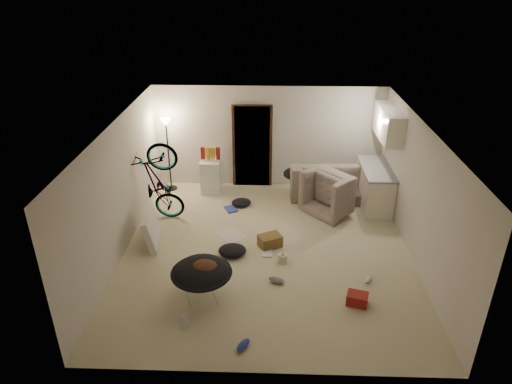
{
  "coord_description": "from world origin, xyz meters",
  "views": [
    {
      "loc": [
        0.04,
        -7.46,
        4.98
      ],
      "look_at": [
        -0.23,
        0.6,
        0.96
      ],
      "focal_mm": 32.0,
      "sensor_mm": 36.0,
      "label": 1
    }
  ],
  "objects_px": {
    "kitchen_counter": "(374,187)",
    "drink_case_b": "(357,299)",
    "saucer_chair": "(202,277)",
    "juicer": "(283,258)",
    "sofa": "(334,183)",
    "floor_lamp": "(167,139)",
    "mini_fridge": "(211,176)",
    "tv_box": "(151,227)",
    "armchair": "(337,195)",
    "drink_case_a": "(270,241)",
    "bicycle": "(160,200)"
  },
  "relations": [
    {
      "from": "floor_lamp",
      "to": "juicer",
      "type": "relative_size",
      "value": 7.5
    },
    {
      "from": "kitchen_counter",
      "to": "mini_fridge",
      "type": "xyz_separation_m",
      "value": [
        -3.81,
        0.55,
        -0.03
      ]
    },
    {
      "from": "armchair",
      "to": "juicer",
      "type": "relative_size",
      "value": 4.5
    },
    {
      "from": "bicycle",
      "to": "floor_lamp",
      "type": "bearing_deg",
      "value": 5.91
    },
    {
      "from": "saucer_chair",
      "to": "drink_case_b",
      "type": "distance_m",
      "value": 2.56
    },
    {
      "from": "kitchen_counter",
      "to": "drink_case_b",
      "type": "bearing_deg",
      "value": -104.82
    },
    {
      "from": "saucer_chair",
      "to": "juicer",
      "type": "bearing_deg",
      "value": 38.42
    },
    {
      "from": "juicer",
      "to": "sofa",
      "type": "bearing_deg",
      "value": 65.69
    },
    {
      "from": "drink_case_a",
      "to": "drink_case_b",
      "type": "bearing_deg",
      "value": -76.11
    },
    {
      "from": "bicycle",
      "to": "mini_fridge",
      "type": "distance_m",
      "value": 1.71
    },
    {
      "from": "bicycle",
      "to": "drink_case_a",
      "type": "height_order",
      "value": "bicycle"
    },
    {
      "from": "juicer",
      "to": "drink_case_b",
      "type": "bearing_deg",
      "value": -43.44
    },
    {
      "from": "floor_lamp",
      "to": "drink_case_a",
      "type": "height_order",
      "value": "floor_lamp"
    },
    {
      "from": "drink_case_a",
      "to": "sofa",
      "type": "bearing_deg",
      "value": 29.63
    },
    {
      "from": "floor_lamp",
      "to": "mini_fridge",
      "type": "relative_size",
      "value": 2.22
    },
    {
      "from": "tv_box",
      "to": "drink_case_a",
      "type": "relative_size",
      "value": 2.41
    },
    {
      "from": "mini_fridge",
      "to": "saucer_chair",
      "type": "height_order",
      "value": "mini_fridge"
    },
    {
      "from": "mini_fridge",
      "to": "bicycle",
      "type": "bearing_deg",
      "value": -123.04
    },
    {
      "from": "bicycle",
      "to": "saucer_chair",
      "type": "distance_m",
      "value": 2.86
    },
    {
      "from": "floor_lamp",
      "to": "saucer_chair",
      "type": "bearing_deg",
      "value": -71.75
    },
    {
      "from": "saucer_chair",
      "to": "tv_box",
      "type": "xyz_separation_m",
      "value": [
        -1.25,
        1.69,
        -0.08
      ]
    },
    {
      "from": "floor_lamp",
      "to": "drink_case_a",
      "type": "distance_m",
      "value": 3.71
    },
    {
      "from": "armchair",
      "to": "tv_box",
      "type": "bearing_deg",
      "value": 69.92
    },
    {
      "from": "sofa",
      "to": "saucer_chair",
      "type": "height_order",
      "value": "saucer_chair"
    },
    {
      "from": "drink_case_a",
      "to": "drink_case_b",
      "type": "distance_m",
      "value": 2.2
    },
    {
      "from": "floor_lamp",
      "to": "sofa",
      "type": "relative_size",
      "value": 0.84
    },
    {
      "from": "floor_lamp",
      "to": "saucer_chair",
      "type": "height_order",
      "value": "floor_lamp"
    },
    {
      "from": "drink_case_a",
      "to": "kitchen_counter",
      "type": "bearing_deg",
      "value": 11.19
    },
    {
      "from": "saucer_chair",
      "to": "bicycle",
      "type": "bearing_deg",
      "value": 116.05
    },
    {
      "from": "sofa",
      "to": "mini_fridge",
      "type": "xyz_separation_m",
      "value": [
        -2.97,
        0.1,
        0.09
      ]
    },
    {
      "from": "sofa",
      "to": "armchair",
      "type": "height_order",
      "value": "armchair"
    },
    {
      "from": "saucer_chair",
      "to": "juicer",
      "type": "height_order",
      "value": "saucer_chair"
    },
    {
      "from": "mini_fridge",
      "to": "tv_box",
      "type": "height_order",
      "value": "mini_fridge"
    },
    {
      "from": "sofa",
      "to": "bicycle",
      "type": "xyz_separation_m",
      "value": [
        -3.89,
        -1.34,
        0.18
      ]
    },
    {
      "from": "juicer",
      "to": "kitchen_counter",
      "type": "bearing_deg",
      "value": 48.33
    },
    {
      "from": "sofa",
      "to": "mini_fridge",
      "type": "relative_size",
      "value": 2.66
    },
    {
      "from": "armchair",
      "to": "kitchen_counter",
      "type": "bearing_deg",
      "value": -115.99
    },
    {
      "from": "kitchen_counter",
      "to": "bicycle",
      "type": "distance_m",
      "value": 4.81
    },
    {
      "from": "drink_case_a",
      "to": "drink_case_b",
      "type": "relative_size",
      "value": 1.27
    },
    {
      "from": "saucer_chair",
      "to": "tv_box",
      "type": "distance_m",
      "value": 2.11
    },
    {
      "from": "kitchen_counter",
      "to": "juicer",
      "type": "height_order",
      "value": "kitchen_counter"
    },
    {
      "from": "kitchen_counter",
      "to": "juicer",
      "type": "bearing_deg",
      "value": -131.67
    },
    {
      "from": "drink_case_b",
      "to": "tv_box",
      "type": "bearing_deg",
      "value": 171.65
    },
    {
      "from": "floor_lamp",
      "to": "bicycle",
      "type": "distance_m",
      "value": 1.75
    },
    {
      "from": "floor_lamp",
      "to": "kitchen_counter",
      "type": "distance_m",
      "value": 4.95
    },
    {
      "from": "mini_fridge",
      "to": "drink_case_b",
      "type": "bearing_deg",
      "value": -55.35
    },
    {
      "from": "drink_case_a",
      "to": "armchair",
      "type": "bearing_deg",
      "value": 20.1
    },
    {
      "from": "sofa",
      "to": "drink_case_a",
      "type": "xyz_separation_m",
      "value": [
        -1.52,
        -2.31,
        -0.19
      ]
    },
    {
      "from": "kitchen_counter",
      "to": "juicer",
      "type": "distance_m",
      "value": 3.22
    },
    {
      "from": "sofa",
      "to": "mini_fridge",
      "type": "distance_m",
      "value": 2.97
    }
  ]
}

